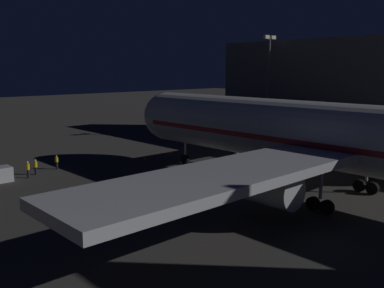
{
  "coord_description": "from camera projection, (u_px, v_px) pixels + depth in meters",
  "views": [
    {
      "loc": [
        35.63,
        27.87,
        11.89
      ],
      "look_at": [
        3.0,
        -7.16,
        3.5
      ],
      "focal_mm": 40.21,
      "sensor_mm": 36.0,
      "label": 1
    }
  ],
  "objects": [
    {
      "name": "ground_crew_walking_aft",
      "position": [
        35.0,
        166.0,
        48.82
      ],
      "size": [
        0.4,
        0.4,
        1.77
      ],
      "color": "black",
      "rests_on": "ground_plane"
    },
    {
      "name": "traffic_cone_nose_starboard",
      "position": [
        145.0,
        158.0,
        56.9
      ],
      "size": [
        0.36,
        0.36,
        0.55
      ],
      "primitive_type": "cone",
      "color": "orange",
      "rests_on": "ground_plane"
    },
    {
      "name": "ground_crew_near_nose_gear",
      "position": [
        57.0,
        161.0,
        51.49
      ],
      "size": [
        0.4,
        0.4,
        1.71
      ],
      "color": "black",
      "rests_on": "ground_plane"
    },
    {
      "name": "ground_crew_under_port_wing",
      "position": [
        28.0,
        169.0,
        47.25
      ],
      "size": [
        0.4,
        0.4,
        1.88
      ],
      "color": "black",
      "rests_on": "ground_plane"
    },
    {
      "name": "baggage_container_mid_row",
      "position": [
        3.0,
        174.0,
        45.96
      ],
      "size": [
        1.54,
        1.85,
        1.6
      ],
      "primitive_type": "cube",
      "color": "#B7BABF",
      "rests_on": "ground_plane"
    },
    {
      "name": "apron_floodlight_mast",
      "position": [
        268.0,
        79.0,
        74.58
      ],
      "size": [
        2.9,
        0.5,
        17.52
      ],
      "color": "#59595E",
      "rests_on": "ground_plane"
    },
    {
      "name": "airliner_at_gate",
      "position": [
        356.0,
        141.0,
        37.44
      ],
      "size": [
        54.72,
        59.01,
        18.27
      ],
      "color": "silver",
      "rests_on": "ground_plane"
    },
    {
      "name": "jet_bridge",
      "position": [
        268.0,
        114.0,
        58.16
      ],
      "size": [
        21.27,
        3.4,
        7.36
      ],
      "color": "#9E9E99",
      "rests_on": "ground_plane"
    },
    {
      "name": "traffic_cone_nose_port",
      "position": [
        170.0,
        153.0,
        59.85
      ],
      "size": [
        0.36,
        0.36,
        0.55
      ],
      "primitive_type": "cone",
      "color": "orange",
      "rests_on": "ground_plane"
    },
    {
      "name": "ground_plane",
      "position": [
        258.0,
        181.0,
        46.06
      ],
      "size": [
        320.0,
        320.0,
        0.0
      ],
      "primitive_type": "plane",
      "color": "#383533"
    }
  ]
}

